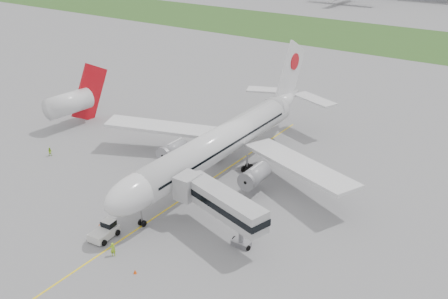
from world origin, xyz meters
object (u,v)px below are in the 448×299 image
Objects in this scene: airliner at (224,140)px; jet_bridge at (218,201)px; pushback_tug at (105,231)px; neighbor_aircraft at (72,102)px; ground_crew_near at (113,249)px.

jet_bridge is at bearing -57.95° from airliner.
jet_bridge is (9.77, -15.60, -0.56)m from airliner.
pushback_tug is 15.54m from jet_bridge.
neighbor_aircraft reaches higher than jet_bridge.
neighbor_aircraft is at bearing -64.06° from ground_crew_near.
jet_bridge is 14.52m from ground_crew_near.
neighbor_aircraft is (-38.35, 26.54, 4.01)m from ground_crew_near.
pushback_tug reaches higher than ground_crew_near.
pushback_tug is 0.28× the size of jet_bridge.
ground_crew_near is (3.87, -2.37, 0.03)m from pushback_tug.
neighbor_aircraft reaches higher than ground_crew_near.
neighbor_aircraft is (-34.48, 24.17, 4.04)m from pushback_tug.
airliner reaches higher than jet_bridge.
neighbor_aircraft is at bearing 139.89° from pushback_tug.
jet_bridge is 0.98× the size of neighbor_aircraft.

